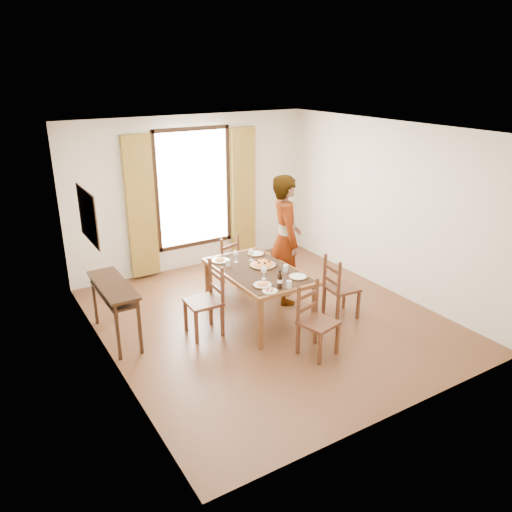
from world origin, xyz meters
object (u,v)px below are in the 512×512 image
console_table (113,292)px  pasta_platter (263,263)px  man (285,240)px  dining_table (258,274)px

console_table → pasta_platter: size_ratio=3.00×
man → pasta_platter: size_ratio=4.98×
console_table → dining_table: console_table is taller
console_table → dining_table: bearing=-13.8°
dining_table → man: man is taller
dining_table → pasta_platter: bearing=30.2°
dining_table → man: size_ratio=0.83×
pasta_platter → man: bearing=21.9°
dining_table → pasta_platter: pasta_platter is taller
man → pasta_platter: bearing=130.6°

